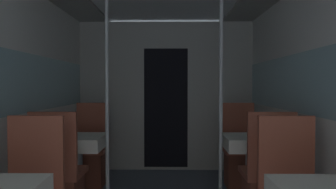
# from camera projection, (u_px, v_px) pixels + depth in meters

# --- Properties ---
(wall_left) EXTENTS (0.05, 6.43, 2.18)m
(wall_left) POSITION_uv_depth(u_px,v_px,m) (12.00, 101.00, 2.81)
(wall_left) COLOR silver
(wall_left) RESTS_ON ground_plane
(wall_right) EXTENTS (0.05, 6.43, 2.18)m
(wall_right) POSITION_uv_depth(u_px,v_px,m) (314.00, 101.00, 2.78)
(wall_right) COLOR silver
(wall_right) RESTS_ON ground_plane
(bulkhead_far) EXTENTS (2.54, 0.09, 2.18)m
(bulkhead_far) POSITION_uv_depth(u_px,v_px,m) (166.00, 96.00, 4.85)
(bulkhead_far) COLOR #A8A8A3
(bulkhead_far) RESTS_ON ground_plane
(dining_table_left_1) EXTENTS (0.57, 0.57, 0.71)m
(dining_table_left_1) POSITION_uv_depth(u_px,v_px,m) (77.00, 148.00, 3.50)
(dining_table_left_1) COLOR #4C4C51
(dining_table_left_1) RESTS_ON ground_plane
(chair_left_near_1) EXTENTS (0.41, 0.41, 1.03)m
(chair_left_near_1) POSITION_uv_depth(u_px,v_px,m) (60.00, 189.00, 2.95)
(chair_left_near_1) COLOR brown
(chair_left_near_1) RESTS_ON ground_plane
(chair_left_far_1) EXTENTS (0.41, 0.41, 1.03)m
(chair_left_far_1) POSITION_uv_depth(u_px,v_px,m) (90.00, 161.00, 4.06)
(chair_left_far_1) COLOR brown
(chair_left_far_1) RESTS_ON ground_plane
(support_pole_left_1) EXTENTS (0.04, 0.04, 2.18)m
(support_pole_left_1) POSITION_uv_depth(u_px,v_px,m) (107.00, 100.00, 3.48)
(support_pole_left_1) COLOR silver
(support_pole_left_1) RESTS_ON ground_plane
(dining_table_right_1) EXTENTS (0.57, 0.57, 0.71)m
(dining_table_right_1) POSITION_uv_depth(u_px,v_px,m) (251.00, 148.00, 3.48)
(dining_table_right_1) COLOR #4C4C51
(dining_table_right_1) RESTS_ON ground_plane
(chair_right_far_1) EXTENTS (0.41, 0.41, 1.03)m
(chair_right_far_1) POSITION_uv_depth(u_px,v_px,m) (240.00, 161.00, 4.04)
(chair_right_far_1) COLOR brown
(chair_right_far_1) RESTS_ON ground_plane
(support_pole_right_1) EXTENTS (0.04, 0.04, 2.18)m
(support_pole_right_1) POSITION_uv_depth(u_px,v_px,m) (221.00, 100.00, 3.47)
(support_pole_right_1) COLOR silver
(support_pole_right_1) RESTS_ON ground_plane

